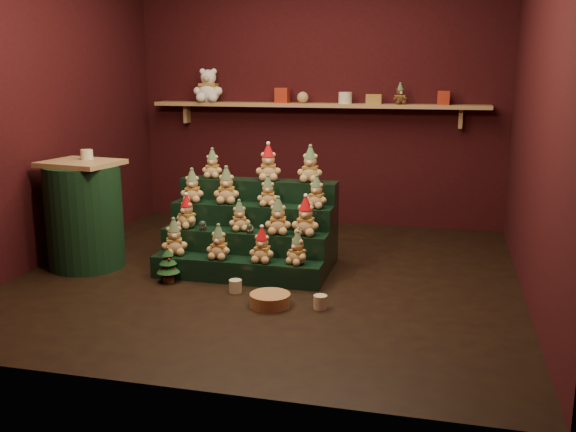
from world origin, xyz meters
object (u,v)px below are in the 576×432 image
(snow_globe_b, at_px, (250,229))
(side_table, at_px, (85,215))
(snow_globe_c, at_px, (300,231))
(wicker_basket, at_px, (270,300))
(mug_right, at_px, (320,302))
(white_bear, at_px, (208,81))
(snow_globe_a, at_px, (203,225))
(riser_tier_front, at_px, (236,270))
(brown_bear, at_px, (400,94))
(mini_christmas_tree, at_px, (168,264))
(mug_left, at_px, (235,286))

(snow_globe_b, xyz_separation_m, side_table, (-1.45, -0.09, 0.06))
(snow_globe_c, xyz_separation_m, wicker_basket, (-0.07, -0.65, -0.36))
(mug_right, height_order, white_bear, white_bear)
(snow_globe_b, bearing_deg, wicker_basket, -61.79)
(snow_globe_b, bearing_deg, snow_globe_c, -0.00)
(snow_globe_a, xyz_separation_m, snow_globe_b, (0.41, 0.00, -0.00))
(snow_globe_b, height_order, mug_right, snow_globe_b)
(riser_tier_front, relative_size, brown_bear, 6.66)
(snow_globe_b, relative_size, mini_christmas_tree, 0.25)
(mini_christmas_tree, distance_m, mug_right, 1.33)
(mini_christmas_tree, height_order, mug_left, mini_christmas_tree)
(mug_left, distance_m, mug_right, 0.72)
(riser_tier_front, bearing_deg, white_bear, 115.43)
(side_table, bearing_deg, riser_tier_front, 5.74)
(white_bear, bearing_deg, brown_bear, -6.03)
(wicker_basket, bearing_deg, white_bear, 118.76)
(mini_christmas_tree, xyz_separation_m, mug_right, (1.30, -0.29, -0.10))
(riser_tier_front, relative_size, snow_globe_a, 16.95)
(snow_globe_b, height_order, mini_christmas_tree, snow_globe_b)
(white_bear, height_order, brown_bear, white_bear)
(snow_globe_b, bearing_deg, mini_christmas_tree, -151.02)
(mug_left, height_order, brown_bear, brown_bear)
(side_table, bearing_deg, brown_bear, 47.18)
(mini_christmas_tree, xyz_separation_m, mug_left, (0.60, -0.10, -0.10))
(brown_bear, bearing_deg, mini_christmas_tree, -151.72)
(snow_globe_a, height_order, white_bear, white_bear)
(side_table, bearing_deg, mini_christmas_tree, -6.55)
(snow_globe_b, relative_size, snow_globe_c, 0.94)
(white_bear, bearing_deg, snow_globe_a, -77.47)
(white_bear, bearing_deg, wicker_basket, -67.27)
(snow_globe_b, height_order, mug_left, snow_globe_b)
(snow_globe_a, relative_size, mini_christmas_tree, 0.26)
(riser_tier_front, height_order, brown_bear, brown_bear)
(snow_globe_b, xyz_separation_m, mug_right, (0.71, -0.61, -0.35))
(mug_right, bearing_deg, wicker_basket, -174.87)
(snow_globe_c, bearing_deg, mini_christmas_tree, -162.10)
(side_table, height_order, mug_right, side_table)
(side_table, height_order, white_bear, white_bear)
(snow_globe_a, bearing_deg, snow_globe_c, -0.00)
(snow_globe_b, xyz_separation_m, mini_christmas_tree, (-0.59, -0.32, -0.25))
(snow_globe_c, height_order, white_bear, white_bear)
(riser_tier_front, height_order, mug_left, riser_tier_front)
(wicker_basket, distance_m, white_bear, 3.26)
(mini_christmas_tree, xyz_separation_m, white_bear, (-0.46, 2.21, 1.39))
(mug_left, relative_size, white_bear, 0.22)
(snow_globe_b, height_order, snow_globe_c, snow_globe_c)
(snow_globe_c, bearing_deg, side_table, -177.18)
(snow_globe_b, distance_m, side_table, 1.45)
(mini_christmas_tree, relative_size, white_bear, 0.69)
(snow_globe_b, bearing_deg, side_table, -176.37)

